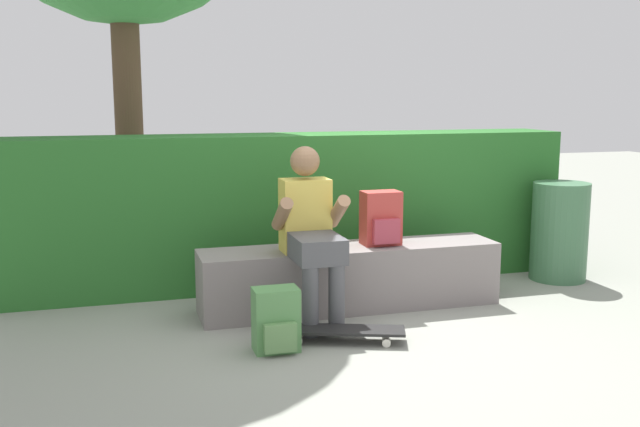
{
  "coord_description": "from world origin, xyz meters",
  "views": [
    {
      "loc": [
        -1.67,
        -4.5,
        1.59
      ],
      "look_at": [
        -0.23,
        0.43,
        0.72
      ],
      "focal_mm": 40.27,
      "sensor_mm": 36.0,
      "label": 1
    }
  ],
  "objects_px": {
    "bench_main": "(350,277)",
    "trash_bin": "(560,231)",
    "skateboard_near_person": "(343,331)",
    "backpack_on_ground": "(276,321)",
    "person_skater": "(311,228)",
    "backpack_on_bench": "(381,219)"
  },
  "relations": [
    {
      "from": "person_skater",
      "to": "backpack_on_ground",
      "type": "bearing_deg",
      "value": -125.25
    },
    {
      "from": "person_skater",
      "to": "backpack_on_bench",
      "type": "height_order",
      "value": "person_skater"
    },
    {
      "from": "bench_main",
      "to": "trash_bin",
      "type": "height_order",
      "value": "trash_bin"
    },
    {
      "from": "skateboard_near_person",
      "to": "backpack_on_ground",
      "type": "distance_m",
      "value": 0.46
    },
    {
      "from": "backpack_on_ground",
      "to": "trash_bin",
      "type": "xyz_separation_m",
      "value": [
        2.72,
        1.03,
        0.23
      ]
    },
    {
      "from": "backpack_on_ground",
      "to": "trash_bin",
      "type": "relative_size",
      "value": 0.48
    },
    {
      "from": "bench_main",
      "to": "backpack_on_ground",
      "type": "bearing_deg",
      "value": -134.9
    },
    {
      "from": "person_skater",
      "to": "backpack_on_ground",
      "type": "xyz_separation_m",
      "value": [
        -0.37,
        -0.52,
        -0.47
      ]
    },
    {
      "from": "person_skater",
      "to": "skateboard_near_person",
      "type": "bearing_deg",
      "value": -80.9
    },
    {
      "from": "person_skater",
      "to": "trash_bin",
      "type": "xyz_separation_m",
      "value": [
        2.35,
        0.51,
        -0.25
      ]
    },
    {
      "from": "backpack_on_ground",
      "to": "trash_bin",
      "type": "distance_m",
      "value": 2.91
    },
    {
      "from": "bench_main",
      "to": "skateboard_near_person",
      "type": "distance_m",
      "value": 0.77
    },
    {
      "from": "bench_main",
      "to": "skateboard_near_person",
      "type": "height_order",
      "value": "bench_main"
    },
    {
      "from": "bench_main",
      "to": "backpack_on_bench",
      "type": "distance_m",
      "value": 0.49
    },
    {
      "from": "skateboard_near_person",
      "to": "person_skater",
      "type": "bearing_deg",
      "value": 99.1
    },
    {
      "from": "person_skater",
      "to": "trash_bin",
      "type": "relative_size",
      "value": 1.46
    },
    {
      "from": "skateboard_near_person",
      "to": "backpack_on_bench",
      "type": "distance_m",
      "value": 1.05
    },
    {
      "from": "skateboard_near_person",
      "to": "backpack_on_ground",
      "type": "height_order",
      "value": "backpack_on_ground"
    },
    {
      "from": "skateboard_near_person",
      "to": "backpack_on_ground",
      "type": "bearing_deg",
      "value": -175.09
    },
    {
      "from": "backpack_on_bench",
      "to": "person_skater",
      "type": "bearing_deg",
      "value": -161.01
    },
    {
      "from": "backpack_on_bench",
      "to": "backpack_on_ground",
      "type": "relative_size",
      "value": 1.0
    },
    {
      "from": "skateboard_near_person",
      "to": "bench_main",
      "type": "bearing_deg",
      "value": 67.51
    }
  ]
}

